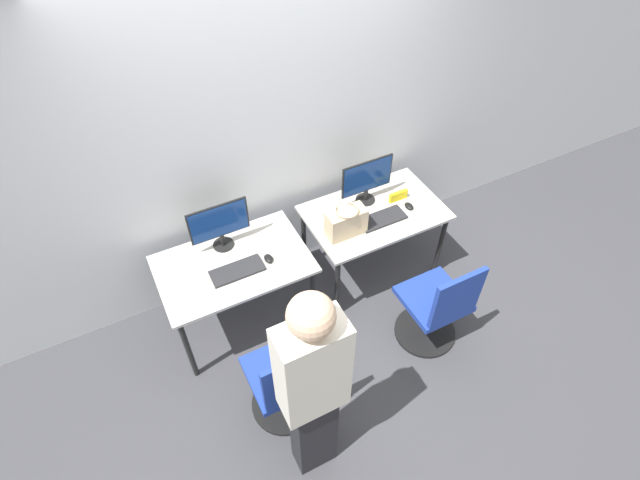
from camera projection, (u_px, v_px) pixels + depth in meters
ground_plane at (328, 323)px, 4.06m from camera, size 20.00×20.00×0.00m
wall_back at (277, 126)px, 3.55m from camera, size 12.00×0.05×2.80m
desk_left at (234, 270)px, 3.63m from camera, size 1.08×0.69×0.71m
monitor_left at (219, 224)px, 3.54m from camera, size 0.44×0.16×0.39m
keyboard_left at (237, 271)px, 3.51m from camera, size 0.38×0.16×0.02m
mouse_left at (269, 258)px, 3.58m from camera, size 0.06×0.09×0.03m
office_chair_left at (286, 384)px, 3.28m from camera, size 0.48×0.48×0.91m
person_left at (313, 388)px, 2.65m from camera, size 0.36×0.23×1.72m
desk_right at (374, 219)px, 4.01m from camera, size 1.08×0.69×0.71m
monitor_right at (367, 179)px, 3.88m from camera, size 0.44×0.16×0.39m
keyboard_right at (382, 219)px, 3.88m from camera, size 0.38×0.16×0.02m
mouse_right at (409, 206)px, 3.97m from camera, size 0.06×0.09×0.03m
office_chair_right at (436, 309)px, 3.69m from camera, size 0.48×0.48×0.91m
handbag at (346, 222)px, 3.70m from camera, size 0.30×0.18×0.25m
placard_right at (398, 196)px, 4.01m from camera, size 0.16×0.03×0.08m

